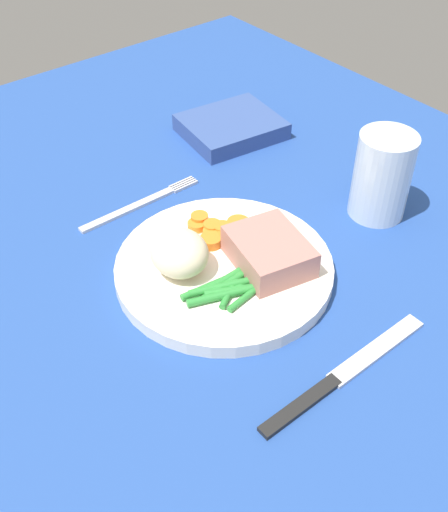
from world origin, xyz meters
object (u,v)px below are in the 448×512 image
at_px(meat_portion, 270,253).
at_px(knife, 342,375).
at_px(napkin, 231,127).
at_px(fork, 140,204).
at_px(water_glass, 380,181).
at_px(dinner_plate, 224,269).

relative_size(meat_portion, knife, 0.42).
bearing_deg(napkin, fork, -72.83).
bearing_deg(fork, knife, -3.31).
bearing_deg(napkin, meat_portion, -31.61).
xyz_separation_m(fork, napkin, (-0.06, 0.19, 0.01)).
xyz_separation_m(knife, napkin, (-0.39, 0.19, 0.01)).
bearing_deg(napkin, water_glass, 4.64).
height_order(dinner_plate, meat_portion, meat_portion).
height_order(dinner_plate, napkin, napkin).
relative_size(fork, water_glass, 1.59).
height_order(meat_portion, fork, meat_portion).
distance_m(water_glass, napkin, 0.25).
xyz_separation_m(dinner_plate, napkin, (-0.22, 0.19, 0.00)).
relative_size(dinner_plate, knife, 1.13).
distance_m(dinner_plate, knife, 0.17).
bearing_deg(dinner_plate, fork, -179.08).
relative_size(dinner_plate, water_glass, 2.23).
bearing_deg(water_glass, dinner_plate, -97.47).
height_order(fork, water_glass, water_glass).
xyz_separation_m(meat_portion, knife, (0.14, -0.04, -0.03)).
xyz_separation_m(fork, knife, (0.33, -0.00, -0.00)).
bearing_deg(dinner_plate, water_glass, 82.53).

